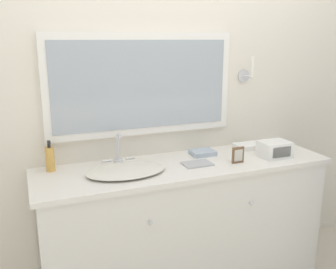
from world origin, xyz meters
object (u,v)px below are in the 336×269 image
soap_bottle (50,159)px  picture_frame (238,155)px  sink_basin (126,169)px  appliance_box (275,149)px

soap_bottle → picture_frame: (1.11, -0.28, -0.03)m
sink_basin → picture_frame: (0.70, -0.09, 0.03)m
appliance_box → picture_frame: bearing=-175.8°
soap_bottle → picture_frame: bearing=-14.4°
appliance_box → sink_basin: bearing=176.0°
picture_frame → soap_bottle: bearing=165.6°
sink_basin → appliance_box: size_ratio=2.42×
sink_basin → picture_frame: bearing=-7.4°
soap_bottle → appliance_box: size_ratio=0.96×
soap_bottle → picture_frame: 1.14m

